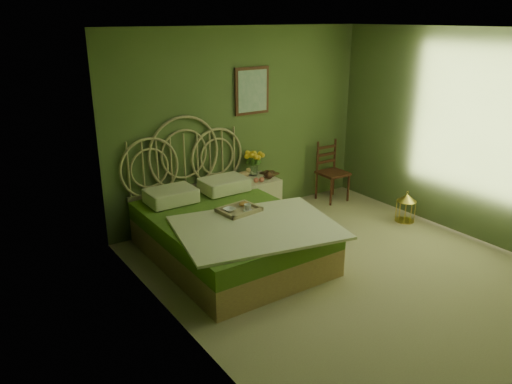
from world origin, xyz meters
TOP-DOWN VIEW (x-y plane):
  - floor at (0.00, 0.00)m, footprint 4.50×4.50m
  - ceiling at (0.00, 0.00)m, footprint 4.50×4.50m
  - wall_back at (0.00, 2.25)m, footprint 4.00×0.00m
  - wall_left at (-2.00, 0.00)m, footprint 0.00×4.50m
  - wall_right at (2.00, 0.00)m, footprint 0.00×4.50m
  - wall_art at (0.16, 2.22)m, footprint 0.54×0.04m
  - bed at (-0.91, 1.17)m, footprint 1.93×2.44m
  - nightstand at (0.06, 1.99)m, footprint 0.53×0.53m
  - chair at (1.43, 1.98)m, footprint 0.42×0.42m
  - birdcage at (1.70, 0.69)m, footprint 0.26×0.26m
  - book_lower at (0.24, 2.00)m, footprint 0.24×0.28m
  - book_upper at (0.24, 2.00)m, footprint 0.20×0.24m
  - cereal_bowl at (-0.89, 1.14)m, footprint 0.16×0.16m
  - coffee_cup at (-0.71, 1.03)m, footprint 0.09×0.09m

SIDE VIEW (x-z plane):
  - floor at x=0.00m, z-range 0.00..0.00m
  - birdcage at x=1.70m, z-range 0.00..0.39m
  - bed at x=-0.91m, z-range -0.43..1.08m
  - nightstand at x=0.06m, z-range -0.15..0.87m
  - chair at x=1.43m, z-range 0.05..0.97m
  - book_lower at x=0.24m, z-range 0.58..0.60m
  - cereal_bowl at x=-0.89m, z-range 0.58..0.61m
  - book_upper at x=0.24m, z-range 0.60..0.62m
  - coffee_cup at x=-0.71m, z-range 0.58..0.66m
  - wall_back at x=0.00m, z-range -0.70..3.30m
  - wall_left at x=-2.00m, z-range -0.95..3.55m
  - wall_right at x=2.00m, z-range -0.95..3.55m
  - wall_art at x=0.16m, z-range 1.43..2.07m
  - ceiling at x=0.00m, z-range 2.60..2.60m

